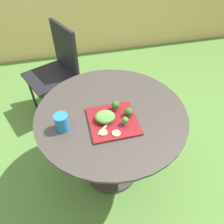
# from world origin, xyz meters

# --- Properties ---
(ground_plane) EXTENTS (12.00, 12.00, 0.00)m
(ground_plane) POSITION_xyz_m (0.00, 0.00, 0.00)
(ground_plane) COLOR #4C7533
(bamboo_fence) EXTENTS (8.00, 0.08, 1.35)m
(bamboo_fence) POSITION_xyz_m (0.00, 2.12, 0.67)
(bamboo_fence) COLOR tan
(bamboo_fence) RESTS_ON ground_plane
(patio_table) EXTENTS (0.97, 0.97, 0.71)m
(patio_table) POSITION_xyz_m (0.00, 0.00, 0.48)
(patio_table) COLOR #38332D
(patio_table) RESTS_ON ground_plane
(patio_chair) EXTENTS (0.58, 0.58, 0.90)m
(patio_chair) POSITION_xyz_m (-0.32, 0.93, 0.53)
(patio_chair) COLOR black
(patio_chair) RESTS_ON ground_plane
(salad_plate) EXTENTS (0.29, 0.29, 0.01)m
(salad_plate) POSITION_xyz_m (-0.01, -0.09, 0.72)
(salad_plate) COLOR maroon
(salad_plate) RESTS_ON patio_table
(drinking_glass) EXTENTS (0.08, 0.08, 0.11)m
(drinking_glass) POSITION_xyz_m (-0.31, -0.07, 0.76)
(drinking_glass) COLOR #236BA8
(drinking_glass) RESTS_ON patio_table
(fork) EXTENTS (0.12, 0.12, 0.00)m
(fork) POSITION_xyz_m (-0.05, -0.12, 0.73)
(fork) COLOR silver
(fork) RESTS_ON salad_plate
(lettuce_mound) EXTENTS (0.12, 0.11, 0.05)m
(lettuce_mound) POSITION_xyz_m (-0.06, -0.07, 0.75)
(lettuce_mound) COLOR #519338
(lettuce_mound) RESTS_ON salad_plate
(broccoli_floret_0) EXTENTS (0.05, 0.05, 0.06)m
(broccoli_floret_0) POSITION_xyz_m (0.09, -0.07, 0.75)
(broccoli_floret_0) COLOR #99B770
(broccoli_floret_0) RESTS_ON salad_plate
(broccoli_floret_1) EXTENTS (0.04, 0.04, 0.06)m
(broccoli_floret_1) POSITION_xyz_m (0.05, -0.14, 0.76)
(broccoli_floret_1) COLOR #99B770
(broccoli_floret_1) RESTS_ON salad_plate
(broccoli_floret_2) EXTENTS (0.05, 0.05, 0.06)m
(broccoli_floret_2) POSITION_xyz_m (0.03, 0.00, 0.76)
(broccoli_floret_2) COLOR #99B770
(broccoli_floret_2) RESTS_ON salad_plate
(cucumber_slice_0) EXTENTS (0.05, 0.05, 0.01)m
(cucumber_slice_0) POSITION_xyz_m (-0.02, -0.20, 0.73)
(cucumber_slice_0) COLOR #8EB766
(cucumber_slice_0) RESTS_ON salad_plate
(cucumber_slice_1) EXTENTS (0.05, 0.05, 0.01)m
(cucumber_slice_1) POSITION_xyz_m (-0.09, -0.17, 0.73)
(cucumber_slice_1) COLOR #8EB766
(cucumber_slice_1) RESTS_ON salad_plate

